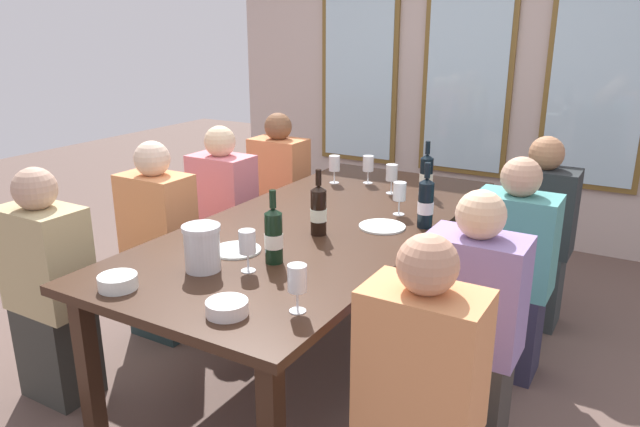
{
  "coord_description": "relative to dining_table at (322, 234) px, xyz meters",
  "views": [
    {
      "loc": [
        1.44,
        -2.47,
        1.7
      ],
      "look_at": [
        0.0,
        -0.02,
        0.79
      ],
      "focal_mm": 33.69,
      "sensor_mm": 36.0,
      "label": 1
    }
  ],
  "objects": [
    {
      "name": "seated_person_7",
      "position": [
        0.88,
        -0.89,
        -0.15
      ],
      "size": [
        0.38,
        0.24,
        1.11
      ],
      "color": "#213234",
      "rests_on": "ground"
    },
    {
      "name": "white_plate_1",
      "position": [
        -0.12,
        -0.54,
        0.07
      ],
      "size": [
        0.22,
        0.22,
        0.01
      ],
      "primitive_type": "cylinder",
      "color": "white",
      "rests_on": "dining_table"
    },
    {
      "name": "back_wall_with_windows",
      "position": [
        0.0,
        2.31,
        0.77
      ],
      "size": [
        4.3,
        0.1,
        2.9
      ],
      "color": "#C2AEA5",
      "rests_on": "ground"
    },
    {
      "name": "tasting_bowl_0",
      "position": [
        -0.39,
        -0.44,
        0.09
      ],
      "size": [
        0.13,
        0.13,
        0.05
      ],
      "primitive_type": "cylinder",
      "color": "white",
      "rests_on": "dining_table"
    },
    {
      "name": "dining_table",
      "position": [
        0.0,
        0.0,
        0.0
      ],
      "size": [
        1.1,
        2.41,
        0.74
      ],
      "color": "#372115",
      "rests_on": "ground"
    },
    {
      "name": "tasting_bowl_2",
      "position": [
        -0.27,
        -1.07,
        0.09
      ],
      "size": [
        0.15,
        0.15,
        0.05
      ],
      "primitive_type": "cylinder",
      "color": "white",
      "rests_on": "dining_table"
    },
    {
      "name": "seated_person_6",
      "position": [
        -0.88,
        -0.94,
        -0.15
      ],
      "size": [
        0.38,
        0.24,
        1.11
      ],
      "color": "#353530",
      "rests_on": "ground"
    },
    {
      "name": "wine_bottle_3",
      "position": [
        0.47,
        0.19,
        0.19
      ],
      "size": [
        0.08,
        0.08,
        0.32
      ],
      "color": "black",
      "rests_on": "dining_table"
    },
    {
      "name": "seated_person_2",
      "position": [
        -0.88,
        -0.26,
        -0.15
      ],
      "size": [
        0.38,
        0.24,
        1.11
      ],
      "color": "#213235",
      "rests_on": "ground"
    },
    {
      "name": "wine_glass_3",
      "position": [
        -0.13,
        0.8,
        0.18
      ],
      "size": [
        0.07,
        0.07,
        0.17
      ],
      "color": "white",
      "rests_on": "dining_table"
    },
    {
      "name": "wine_glass_2",
      "position": [
        0.29,
        0.31,
        0.18
      ],
      "size": [
        0.07,
        0.07,
        0.17
      ],
      "color": "white",
      "rests_on": "dining_table"
    },
    {
      "name": "seated_person_3",
      "position": [
        0.88,
        -0.34,
        -0.15
      ],
      "size": [
        0.38,
        0.24,
        1.11
      ],
      "color": "#3A3531",
      "rests_on": "ground"
    },
    {
      "name": "wine_glass_1",
      "position": [
        0.42,
        -0.89,
        0.18
      ],
      "size": [
        0.07,
        0.07,
        0.17
      ],
      "color": "white",
      "rests_on": "dining_table"
    },
    {
      "name": "wine_glass_0",
      "position": [
        0.06,
        -0.69,
        0.18
      ],
      "size": [
        0.07,
        0.07,
        0.17
      ],
      "color": "white",
      "rests_on": "dining_table"
    },
    {
      "name": "wine_glass_5",
      "position": [
        0.09,
        0.66,
        0.18
      ],
      "size": [
        0.07,
        0.07,
        0.17
      ],
      "color": "white",
      "rests_on": "dining_table"
    },
    {
      "name": "seated_person_5",
      "position": [
        0.88,
        0.93,
        -0.15
      ],
      "size": [
        0.38,
        0.24,
        1.11
      ],
      "color": "#303536",
      "rests_on": "ground"
    },
    {
      "name": "metal_pitcher",
      "position": [
        -0.11,
        -0.77,
        0.16
      ],
      "size": [
        0.16,
        0.16,
        0.19
      ],
      "color": "silver",
      "rests_on": "dining_table"
    },
    {
      "name": "white_plate_0",
      "position": [
        0.3,
        0.08,
        0.07
      ],
      "size": [
        0.23,
        0.23,
        0.01
      ],
      "primitive_type": "cylinder",
      "color": "white",
      "rests_on": "dining_table"
    },
    {
      "name": "ground_plane",
      "position": [
        0.0,
        0.0,
        -0.68
      ],
      "size": [
        12.0,
        12.0,
        0.0
      ],
      "primitive_type": "plane",
      "color": "brown"
    },
    {
      "name": "tasting_bowl_1",
      "position": [
        0.22,
        -1.03,
        0.09
      ],
      "size": [
        0.15,
        0.15,
        0.05
      ],
      "primitive_type": "cylinder",
      "color": "white",
      "rests_on": "dining_table"
    },
    {
      "name": "wine_bottle_0",
      "position": [
        0.09,
        -0.56,
        0.18
      ],
      "size": [
        0.08,
        0.08,
        0.31
      ],
      "color": "black",
      "rests_on": "dining_table"
    },
    {
      "name": "wine_glass_4",
      "position": [
        -0.32,
        0.7,
        0.18
      ],
      "size": [
        0.07,
        0.07,
        0.17
      ],
      "color": "white",
      "rests_on": "dining_table"
    },
    {
      "name": "wine_bottle_2",
      "position": [
        0.08,
        -0.16,
        0.18
      ],
      "size": [
        0.08,
        0.08,
        0.31
      ],
      "color": "black",
      "rests_on": "dining_table"
    },
    {
      "name": "seated_person_4",
      "position": [
        -0.88,
        0.92,
        -0.15
      ],
      "size": [
        0.38,
        0.24,
        1.11
      ],
      "color": "#29213C",
      "rests_on": "ground"
    },
    {
      "name": "seated_person_0",
      "position": [
        -0.88,
        0.3,
        -0.15
      ],
      "size": [
        0.38,
        0.24,
        1.11
      ],
      "color": "#382F36",
      "rests_on": "ground"
    },
    {
      "name": "wine_bottle_1",
      "position": [
        0.27,
        0.75,
        0.18
      ],
      "size": [
        0.08,
        0.08,
        0.31
      ],
      "color": "black",
      "rests_on": "dining_table"
    },
    {
      "name": "seated_person_1",
      "position": [
        0.88,
        0.33,
        -0.15
      ],
      "size": [
        0.38,
        0.24,
        1.11
      ],
      "color": "#2C293F",
      "rests_on": "ground"
    }
  ]
}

